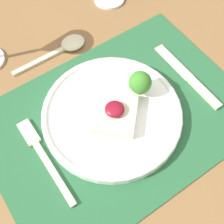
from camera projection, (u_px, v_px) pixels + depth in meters
The scene contains 7 objects.
ground_plane at pixel (115, 208), 1.25m from camera, with size 8.00×8.00×0.00m, color brown.
dining_table at pixel (117, 136), 0.67m from camera, with size 1.46×1.24×0.75m.
placemat at pixel (118, 119), 0.60m from camera, with size 0.49×0.35×0.00m, color #235633.
dinner_plate at pixel (113, 113), 0.59m from camera, with size 0.27×0.27×0.07m.
fork at pixel (42, 155), 0.56m from camera, with size 0.02×0.19×0.01m.
knife at pixel (191, 80), 0.64m from camera, with size 0.02×0.19×0.01m.
spoon at pixel (67, 46), 0.68m from camera, with size 0.17×0.05×0.02m.
Camera 1 is at (-0.17, -0.23, 1.27)m, focal length 50.00 mm.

